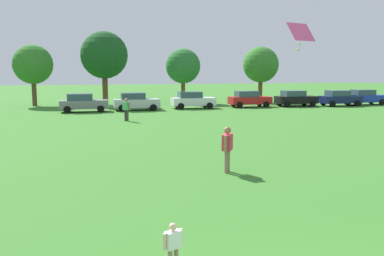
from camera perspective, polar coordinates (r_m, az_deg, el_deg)
The scene contains 16 objects.
ground_plane at distance 35.19m, azimuth -8.22°, elevation 1.54°, with size 160.00×160.00×0.00m, color #387528.
child_kite_flyer at distance 8.26m, azimuth -2.59°, elevation -15.30°, with size 0.42×0.30×0.97m.
adult_bystander at distance 15.78m, azimuth 4.81°, elevation -2.36°, with size 0.56×0.73×1.73m.
bystander_near_trees at distance 32.07m, azimuth -8.89°, elevation 2.75°, with size 0.57×0.70×1.72m.
kite at distance 17.33m, azimuth 14.52°, elevation 12.29°, with size 1.24×0.87×1.10m.
parked_car_gray_0 at distance 39.97m, azimuth -14.55°, elevation 3.35°, with size 4.30×2.02×1.68m.
parked_car_silver_1 at distance 40.57m, azimuth -7.63°, elevation 3.59°, with size 4.30×2.02×1.68m.
parked_car_white_2 at distance 42.21m, azimuth 0.05°, elevation 3.82°, with size 4.30×2.02×1.68m.
parked_car_red_3 at distance 44.22m, azimuth 7.74°, elevation 3.94°, with size 4.30×2.02×1.68m.
parked_car_black_4 at distance 46.00m, azimuth 13.83°, elevation 3.93°, with size 4.30×2.02×1.68m.
parked_car_navy_5 at distance 47.89m, azimuth 19.36°, elevation 3.86°, with size 4.30×2.02×1.68m.
parked_car_blue_6 at distance 50.56m, azimuth 22.36°, elevation 3.90°, with size 4.30×2.02×1.68m.
tree_left at distance 48.28m, azimuth -20.76°, elevation 8.04°, with size 4.19×4.19×6.52m.
tree_center at distance 47.74m, azimuth -11.81°, elevation 9.61°, with size 5.16×5.16×8.04m.
tree_right at distance 49.66m, azimuth -1.22°, elevation 8.37°, with size 4.06×4.06×6.32m.
tree_far_right at distance 50.96m, azimuth 9.30°, elevation 8.44°, with size 4.22×4.22×6.57m.
Camera 1 is at (-3.45, -4.81, 3.82)m, focal length 39.36 mm.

